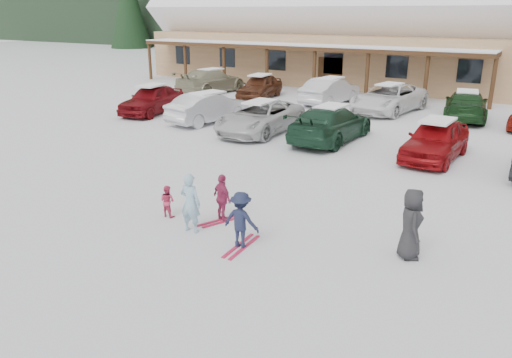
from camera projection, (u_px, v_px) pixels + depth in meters
The scene contains 20 objects.
ground at pixel (226, 224), 12.83m from camera, with size 160.00×160.00×0.00m, color white.
day_lodge at pixel (333, 28), 38.66m from camera, with size 29.12×12.50×10.38m.
conifer_0 at pixel (178, 6), 48.10m from camera, with size 4.40×4.40×10.20m.
adult_skier at pixel (190, 203), 12.20m from camera, with size 0.55×0.36×1.51m, color #90BBD0.
toddler_red at pixel (167, 201), 13.22m from camera, with size 0.42×0.33×0.87m, color #CD355D.
child_navy at pixel (241, 220), 11.39m from camera, with size 0.88×0.50×1.36m, color #191F39.
skis_child_navy at pixel (241, 246), 11.60m from camera, with size 0.20×1.40×0.03m, color #BF1B43.
child_magenta at pixel (222, 198), 12.84m from camera, with size 0.75×0.31×1.28m, color #A42B55.
skis_child_magenta at pixel (223, 220), 13.04m from camera, with size 0.20×1.40×0.03m, color #BF1B43.
bystander_dark at pixel (411, 224), 10.88m from camera, with size 0.79×0.51×1.61m, color #262528.
parked_car_0 at pixel (152, 99), 26.55m from camera, with size 1.78×4.43×1.51m, color maroon.
parked_car_1 at pixel (208, 108), 24.42m from camera, with size 1.55×4.45×1.47m, color silver.
parked_car_2 at pixel (260, 117), 22.32m from camera, with size 2.35×5.10×1.42m, color silver.
parked_car_3 at pixel (331, 124), 20.88m from camera, with size 2.08×5.12×1.49m, color #193B28.
parked_car_4 at pixel (436, 140), 18.31m from camera, with size 1.73×4.30×1.46m, color maroon.
parked_car_7 at pixel (211, 81), 33.30m from camera, with size 2.21×5.42×1.57m, color #9A9574.
parked_car_8 at pixel (260, 87), 31.24m from camera, with size 1.73×4.29×1.46m, color #572C19.
parked_car_9 at pixel (330, 91), 29.24m from camera, with size 1.63×4.67×1.54m, color silver.
parked_car_10 at pixel (389, 98), 26.91m from camera, with size 2.52×5.46×1.52m, color white.
parked_car_11 at pixel (466, 105), 25.09m from camera, with size 2.00×4.91×1.42m, color #163918.
Camera 1 is at (6.76, -9.68, 5.21)m, focal length 35.00 mm.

